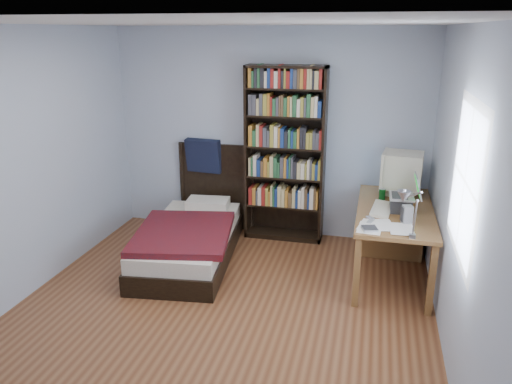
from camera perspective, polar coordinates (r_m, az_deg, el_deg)
room at (r=4.09m, az=-4.39°, el=0.98°), size 4.20×4.24×2.50m
desk at (r=5.72m, az=15.28°, el=-3.46°), size 0.75×1.54×0.73m
crt_monitor at (r=5.61m, az=16.23°, el=2.35°), size 0.46×0.42×0.48m
laptop at (r=5.15m, az=16.46°, el=-0.95°), size 0.31×0.31×0.38m
desk_lamp at (r=4.08m, az=16.74°, el=-1.00°), size 0.21×0.46×0.55m
keyboard at (r=5.14m, az=14.16°, el=-1.89°), size 0.24×0.48×0.04m
speaker at (r=4.84m, az=16.89°, el=-2.49°), size 0.11×0.11×0.17m
soda_can at (r=5.45m, az=14.22°, el=-0.27°), size 0.07×0.07×0.12m
mouse at (r=5.47m, az=15.33°, el=-0.79°), size 0.06×0.10×0.03m
phone_silver at (r=4.89m, az=12.93°, el=-2.92°), size 0.09×0.10×0.02m
phone_grey at (r=4.80m, az=12.91°, el=-3.31°), size 0.07×0.09×0.02m
external_drive at (r=4.61m, az=12.85°, el=-4.15°), size 0.16×0.16×0.03m
bookshelf at (r=5.92m, az=3.34°, el=4.26°), size 0.93×0.30×2.08m
bed at (r=5.67m, az=-7.32°, el=-4.82°), size 1.17×2.04×1.16m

